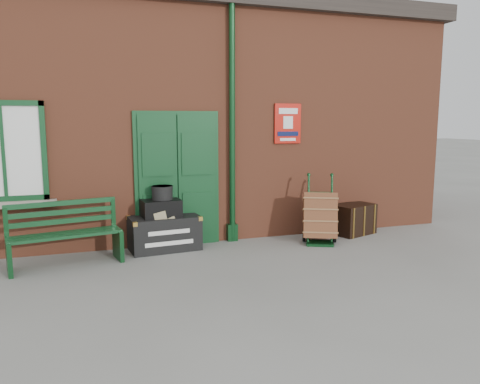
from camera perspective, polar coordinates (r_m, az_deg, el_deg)
name	(u,v)px	position (r m, az deg, el deg)	size (l,w,h in m)	color
ground	(219,268)	(6.81, -2.60, -9.29)	(80.00, 80.00, 0.00)	gray
station_building	(172,118)	(9.89, -8.26, 8.95)	(10.30, 4.30, 4.36)	brown
bench	(65,232)	(7.30, -20.60, -4.63)	(1.63, 0.77, 0.97)	#103C1C
houdini_trunk	(164,233)	(7.80, -9.19, -4.94)	(1.12, 0.61, 0.56)	black
strongbox	(161,208)	(7.70, -9.63, -1.94)	(0.61, 0.45, 0.28)	black
hatbox	(162,193)	(7.66, -9.46, -0.08)	(0.33, 0.33, 0.22)	black
suitcase_back	(161,229)	(7.77, -9.58, -4.48)	(0.19, 0.48, 0.67)	tan
suitcase_front	(172,231)	(7.79, -8.23, -4.78)	(0.17, 0.43, 0.57)	tan
porter_trolley	(320,217)	(8.21, 9.71, -3.03)	(0.77, 0.79, 1.17)	#0D3517
dark_trunk	(353,219)	(9.01, 13.63, -3.22)	(0.78, 0.51, 0.56)	black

